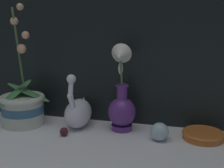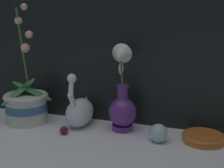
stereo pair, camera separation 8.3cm
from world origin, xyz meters
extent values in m
plane|color=white|center=(0.00, 0.00, 0.00)|extent=(2.80, 2.80, 0.00)
cylinder|color=beige|center=(-0.34, 0.12, 0.06)|extent=(0.16, 0.16, 0.12)
cylinder|color=#386689|center=(-0.34, 0.12, 0.06)|extent=(0.16, 0.16, 0.03)
torus|color=beige|center=(-0.34, 0.12, 0.11)|extent=(0.18, 0.18, 0.02)
cylinder|color=#4C6B3D|center=(-0.34, 0.12, 0.28)|extent=(0.01, 0.06, 0.33)
ellipsoid|color=#427F47|center=(-0.31, 0.12, 0.13)|extent=(0.17, 0.06, 0.08)
ellipsoid|color=#427F47|center=(-0.36, 0.14, 0.13)|extent=(0.13, 0.13, 0.08)
ellipsoid|color=#427F47|center=(-0.36, 0.09, 0.13)|extent=(0.11, 0.15, 0.10)
sphere|color=#E5A87F|center=(-0.32, 0.11, 0.45)|extent=(0.03, 0.03, 0.03)
sphere|color=#E5A87F|center=(-0.35, 0.10, 0.40)|extent=(0.03, 0.03, 0.03)
sphere|color=#E5A87F|center=(-0.31, 0.11, 0.35)|extent=(0.03, 0.03, 0.03)
sphere|color=#E5A87F|center=(-0.32, 0.11, 0.30)|extent=(0.04, 0.04, 0.04)
ellipsoid|color=white|center=(-0.12, 0.14, 0.05)|extent=(0.10, 0.15, 0.11)
cone|color=white|center=(-0.12, 0.20, 0.07)|extent=(0.05, 0.07, 0.08)
cylinder|color=white|center=(-0.12, 0.08, 0.11)|extent=(0.02, 0.05, 0.07)
sphere|color=white|center=(-0.12, 0.06, 0.14)|extent=(0.02, 0.02, 0.02)
cylinder|color=white|center=(-0.12, 0.07, 0.17)|extent=(0.02, 0.03, 0.06)
sphere|color=white|center=(-0.12, 0.08, 0.20)|extent=(0.03, 0.03, 0.03)
cylinder|color=#602D7F|center=(0.05, 0.15, 0.01)|extent=(0.08, 0.08, 0.02)
ellipsoid|color=#602D7F|center=(0.05, 0.15, 0.07)|extent=(0.10, 0.10, 0.11)
cylinder|color=#602D7F|center=(0.05, 0.15, 0.15)|extent=(0.04, 0.04, 0.05)
torus|color=#602D7F|center=(0.05, 0.15, 0.17)|extent=(0.05, 0.05, 0.01)
cylinder|color=#567A47|center=(0.05, 0.14, 0.22)|extent=(0.01, 0.03, 0.10)
cone|color=white|center=(0.05, 0.12, 0.29)|extent=(0.07, 0.06, 0.08)
ellipsoid|color=white|center=(0.05, 0.14, 0.24)|extent=(0.02, 0.02, 0.04)
sphere|color=silver|center=(0.20, 0.09, 0.03)|extent=(0.06, 0.06, 0.06)
cylinder|color=#C66628|center=(0.34, 0.14, 0.01)|extent=(0.14, 0.14, 0.03)
torus|color=#C66628|center=(0.34, 0.14, 0.02)|extent=(0.15, 0.15, 0.01)
sphere|color=#4C191E|center=(-0.14, 0.04, 0.02)|extent=(0.03, 0.03, 0.03)
camera|label=1|loc=(0.29, -0.93, 0.44)|focal=50.00mm
camera|label=2|loc=(0.36, -0.91, 0.44)|focal=50.00mm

